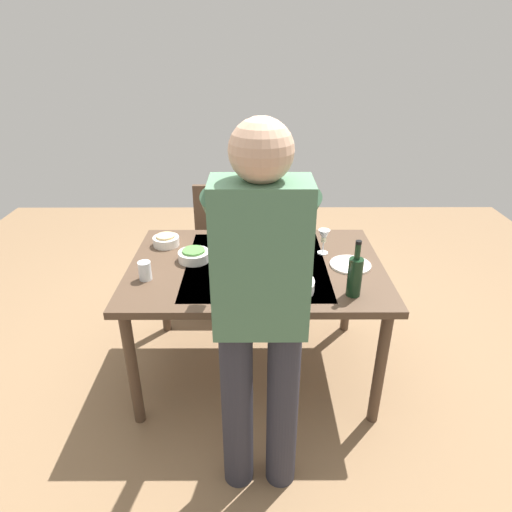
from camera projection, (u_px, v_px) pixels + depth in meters
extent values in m
plane|color=#846647|center=(256.00, 368.00, 2.81)|extent=(6.00, 6.00, 0.00)
cube|color=#4C3828|center=(256.00, 267.00, 2.48)|extent=(1.43, 0.99, 0.04)
cube|color=beige|center=(256.00, 264.00, 2.48)|extent=(0.79, 0.84, 0.00)
cylinder|color=#4C3828|center=(348.00, 286.00, 3.03)|extent=(0.06, 0.06, 0.72)
cylinder|color=#4C3828|center=(163.00, 287.00, 3.03)|extent=(0.06, 0.06, 0.72)
cylinder|color=#4C3828|center=(380.00, 369.00, 2.28)|extent=(0.06, 0.06, 0.72)
cylinder|color=#4C3828|center=(133.00, 369.00, 2.27)|extent=(0.06, 0.06, 0.72)
cube|color=#352114|center=(220.00, 252.00, 3.32)|extent=(0.40, 0.40, 0.04)
cube|color=#4C3828|center=(220.00, 213.00, 3.37)|extent=(0.40, 0.04, 0.45)
cylinder|color=#4C3828|center=(243.00, 267.00, 3.57)|extent=(0.04, 0.04, 0.43)
cylinder|color=#4C3828|center=(201.00, 267.00, 3.57)|extent=(0.04, 0.04, 0.43)
cylinder|color=#4C3828|center=(242.00, 288.00, 3.27)|extent=(0.04, 0.04, 0.43)
cylinder|color=#4C3828|center=(196.00, 289.00, 3.27)|extent=(0.04, 0.04, 0.43)
cylinder|color=#2D2D38|center=(237.00, 408.00, 1.92)|extent=(0.14, 0.14, 0.88)
cylinder|color=#2D2D38|center=(282.00, 408.00, 1.92)|extent=(0.14, 0.14, 0.88)
cube|color=#4C7556|center=(261.00, 260.00, 1.59)|extent=(0.36, 0.20, 0.60)
sphere|color=tan|center=(261.00, 151.00, 1.42)|extent=(0.22, 0.22, 0.22)
cylinder|color=#4C7556|center=(218.00, 217.00, 1.77)|extent=(0.08, 0.52, 0.40)
cylinder|color=#4C7556|center=(302.00, 217.00, 1.77)|extent=(0.08, 0.52, 0.40)
cylinder|color=black|center=(355.00, 277.00, 2.13)|extent=(0.07, 0.07, 0.20)
cylinder|color=black|center=(358.00, 252.00, 2.07)|extent=(0.03, 0.03, 0.08)
cylinder|color=black|center=(359.00, 242.00, 2.05)|extent=(0.03, 0.03, 0.02)
cylinder|color=white|center=(281.00, 262.00, 2.49)|extent=(0.06, 0.06, 0.01)
cylinder|color=white|center=(281.00, 256.00, 2.47)|extent=(0.01, 0.01, 0.07)
cone|color=white|center=(282.00, 244.00, 2.44)|extent=(0.07, 0.07, 0.07)
cylinder|color=maroon|center=(282.00, 248.00, 2.45)|extent=(0.03, 0.03, 0.03)
cylinder|color=white|center=(323.00, 253.00, 2.60)|extent=(0.06, 0.06, 0.01)
cylinder|color=white|center=(323.00, 247.00, 2.58)|extent=(0.01, 0.01, 0.07)
cone|color=white|center=(324.00, 236.00, 2.55)|extent=(0.07, 0.07, 0.07)
cylinder|color=beige|center=(324.00, 239.00, 2.56)|extent=(0.03, 0.03, 0.03)
cylinder|color=silver|center=(255.00, 247.00, 2.57)|extent=(0.07, 0.07, 0.09)
cylinder|color=silver|center=(145.00, 271.00, 2.29)|extent=(0.07, 0.07, 0.10)
cylinder|color=white|center=(285.00, 284.00, 2.21)|extent=(0.30, 0.30, 0.05)
cylinder|color=#C6562D|center=(285.00, 281.00, 2.20)|extent=(0.22, 0.22, 0.03)
cylinder|color=white|center=(194.00, 256.00, 2.50)|extent=(0.18, 0.18, 0.05)
cylinder|color=#4C843D|center=(194.00, 252.00, 2.49)|extent=(0.13, 0.13, 0.03)
cylinder|color=white|center=(166.00, 241.00, 2.69)|extent=(0.16, 0.16, 0.05)
cylinder|color=tan|center=(166.00, 238.00, 2.68)|extent=(0.12, 0.12, 0.03)
cylinder|color=white|center=(350.00, 265.00, 2.45)|extent=(0.23, 0.23, 0.01)
cube|color=silver|center=(305.00, 241.00, 2.74)|extent=(0.03, 0.20, 0.00)
cube|color=silver|center=(220.00, 279.00, 2.32)|extent=(0.05, 0.18, 0.00)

